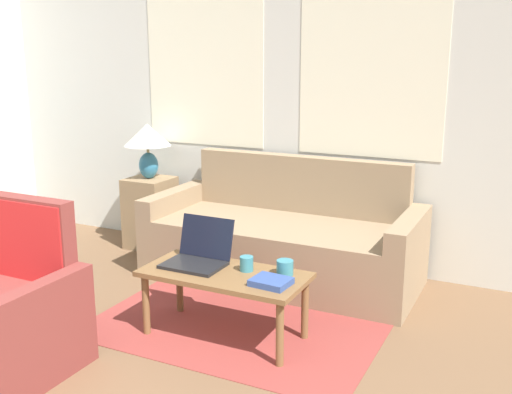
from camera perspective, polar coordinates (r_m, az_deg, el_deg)
The scene contains 10 objects.
wall_back at distance 4.80m, azimuth 3.51°, elevation 9.26°, with size 6.68×0.06×2.60m.
rug at distance 4.12m, azimuth 0.50°, elevation -10.21°, with size 1.77×1.88×0.01m.
couch at distance 4.54m, azimuth 2.74°, elevation -4.28°, with size 2.02×0.85×0.89m.
side_table at distance 5.31m, azimuth -10.00°, elevation -1.47°, with size 0.36×0.36×0.61m.
table_lamp at distance 5.18m, azimuth -10.29°, elevation 5.36°, with size 0.40×0.40×0.47m.
coffee_table at distance 3.57m, azimuth -3.02°, elevation -7.92°, with size 0.98×0.47×0.41m.
laptop at distance 3.68m, azimuth -5.45°, elevation -5.46°, with size 0.36×0.33×0.27m.
cup_navy at distance 3.55m, azimuth -0.91°, elevation -6.37°, with size 0.08×0.08×0.09m.
cup_yellow at distance 3.49m, azimuth 2.77°, elevation -6.73°, with size 0.10×0.10×0.09m.
book_red at distance 3.35m, azimuth 1.44°, elevation -8.08°, with size 0.22×0.19×0.04m.
Camera 1 is at (1.84, -0.62, 1.66)m, focal length 42.00 mm.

